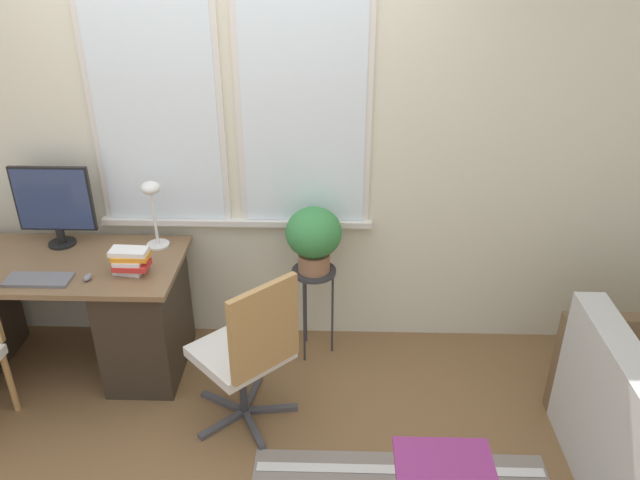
{
  "coord_description": "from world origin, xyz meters",
  "views": [
    {
      "loc": [
        0.64,
        -2.71,
        2.52
      ],
      "look_at": [
        0.55,
        0.18,
        1.0
      ],
      "focal_mm": 35.0,
      "sensor_mm": 36.0,
      "label": 1
    }
  ],
  "objects_px": {
    "keyboard": "(38,280)",
    "office_chair_swivel": "(249,351)",
    "desk_lamp": "(152,201)",
    "book_stack": "(130,261)",
    "mouse": "(88,277)",
    "monitor": "(54,204)",
    "potted_plant": "(314,236)",
    "plant_stand": "(314,280)",
    "folding_stool": "(445,475)"
  },
  "relations": [
    {
      "from": "monitor",
      "to": "office_chair_swivel",
      "type": "xyz_separation_m",
      "value": [
        1.2,
        -0.67,
        -0.53
      ]
    },
    {
      "from": "folding_stool",
      "to": "desk_lamp",
      "type": "bearing_deg",
      "value": 138.89
    },
    {
      "from": "desk_lamp",
      "to": "book_stack",
      "type": "distance_m",
      "value": 0.39
    },
    {
      "from": "office_chair_swivel",
      "to": "potted_plant",
      "type": "xyz_separation_m",
      "value": [
        0.32,
        0.64,
        0.35
      ]
    },
    {
      "from": "book_stack",
      "to": "folding_stool",
      "type": "height_order",
      "value": "book_stack"
    },
    {
      "from": "mouse",
      "to": "desk_lamp",
      "type": "height_order",
      "value": "desk_lamp"
    },
    {
      "from": "monitor",
      "to": "keyboard",
      "type": "height_order",
      "value": "monitor"
    },
    {
      "from": "monitor",
      "to": "book_stack",
      "type": "height_order",
      "value": "monitor"
    },
    {
      "from": "keyboard",
      "to": "office_chair_swivel",
      "type": "xyz_separation_m",
      "value": [
        1.16,
        -0.24,
        -0.27
      ]
    },
    {
      "from": "plant_stand",
      "to": "potted_plant",
      "type": "height_order",
      "value": "potted_plant"
    },
    {
      "from": "mouse",
      "to": "office_chair_swivel",
      "type": "relative_size",
      "value": 0.07
    },
    {
      "from": "monitor",
      "to": "mouse",
      "type": "relative_size",
      "value": 7.51
    },
    {
      "from": "book_stack",
      "to": "office_chair_swivel",
      "type": "distance_m",
      "value": 0.84
    },
    {
      "from": "keyboard",
      "to": "plant_stand",
      "type": "xyz_separation_m",
      "value": [
        1.48,
        0.4,
        -0.22
      ]
    },
    {
      "from": "keyboard",
      "to": "potted_plant",
      "type": "distance_m",
      "value": 1.54
    },
    {
      "from": "monitor",
      "to": "plant_stand",
      "type": "bearing_deg",
      "value": -1.08
    },
    {
      "from": "office_chair_swivel",
      "to": "folding_stool",
      "type": "bearing_deg",
      "value": 99.58
    },
    {
      "from": "keyboard",
      "to": "folding_stool",
      "type": "xyz_separation_m",
      "value": [
        2.1,
        -0.93,
        -0.38
      ]
    },
    {
      "from": "keyboard",
      "to": "folding_stool",
      "type": "height_order",
      "value": "keyboard"
    },
    {
      "from": "mouse",
      "to": "book_stack",
      "type": "distance_m",
      "value": 0.24
    },
    {
      "from": "desk_lamp",
      "to": "potted_plant",
      "type": "relative_size",
      "value": 1.02
    },
    {
      "from": "book_stack",
      "to": "potted_plant",
      "type": "xyz_separation_m",
      "value": [
        1.0,
        0.29,
        0.02
      ]
    },
    {
      "from": "plant_stand",
      "to": "potted_plant",
      "type": "distance_m",
      "value": 0.3
    },
    {
      "from": "book_stack",
      "to": "office_chair_swivel",
      "type": "relative_size",
      "value": 0.22
    },
    {
      "from": "desk_lamp",
      "to": "potted_plant",
      "type": "height_order",
      "value": "desk_lamp"
    },
    {
      "from": "keyboard",
      "to": "potted_plant",
      "type": "relative_size",
      "value": 0.87
    },
    {
      "from": "keyboard",
      "to": "plant_stand",
      "type": "distance_m",
      "value": 1.55
    },
    {
      "from": "desk_lamp",
      "to": "folding_stool",
      "type": "bearing_deg",
      "value": -41.11
    },
    {
      "from": "keyboard",
      "to": "mouse",
      "type": "distance_m",
      "value": 0.26
    },
    {
      "from": "mouse",
      "to": "desk_lamp",
      "type": "bearing_deg",
      "value": 55.43
    },
    {
      "from": "office_chair_swivel",
      "to": "folding_stool",
      "type": "height_order",
      "value": "office_chair_swivel"
    },
    {
      "from": "monitor",
      "to": "potted_plant",
      "type": "relative_size",
      "value": 1.23
    },
    {
      "from": "mouse",
      "to": "desk_lamp",
      "type": "relative_size",
      "value": 0.16
    },
    {
      "from": "desk_lamp",
      "to": "plant_stand",
      "type": "height_order",
      "value": "desk_lamp"
    },
    {
      "from": "monitor",
      "to": "office_chair_swivel",
      "type": "bearing_deg",
      "value": -29.17
    },
    {
      "from": "mouse",
      "to": "folding_stool",
      "type": "distance_m",
      "value": 2.1
    },
    {
      "from": "keyboard",
      "to": "potted_plant",
      "type": "height_order",
      "value": "potted_plant"
    },
    {
      "from": "plant_stand",
      "to": "folding_stool",
      "type": "bearing_deg",
      "value": -65.13
    },
    {
      "from": "monitor",
      "to": "book_stack",
      "type": "bearing_deg",
      "value": -31.74
    },
    {
      "from": "book_stack",
      "to": "potted_plant",
      "type": "relative_size",
      "value": 0.52
    },
    {
      "from": "book_stack",
      "to": "potted_plant",
      "type": "height_order",
      "value": "potted_plant"
    },
    {
      "from": "monitor",
      "to": "potted_plant",
      "type": "distance_m",
      "value": 1.53
    },
    {
      "from": "office_chair_swivel",
      "to": "plant_stand",
      "type": "height_order",
      "value": "office_chair_swivel"
    },
    {
      "from": "potted_plant",
      "to": "monitor",
      "type": "bearing_deg",
      "value": 178.92
    },
    {
      "from": "monitor",
      "to": "mouse",
      "type": "xyz_separation_m",
      "value": [
        0.3,
        -0.41,
        -0.25
      ]
    },
    {
      "from": "book_stack",
      "to": "office_chair_swivel",
      "type": "xyz_separation_m",
      "value": [
        0.68,
        -0.35,
        -0.33
      ]
    },
    {
      "from": "mouse",
      "to": "keyboard",
      "type": "bearing_deg",
      "value": -175.56
    },
    {
      "from": "office_chair_swivel",
      "to": "plant_stand",
      "type": "xyz_separation_m",
      "value": [
        0.32,
        0.64,
        0.05
      ]
    },
    {
      "from": "monitor",
      "to": "office_chair_swivel",
      "type": "relative_size",
      "value": 0.53
    },
    {
      "from": "plant_stand",
      "to": "mouse",
      "type": "bearing_deg",
      "value": -162.78
    }
  ]
}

